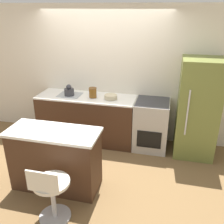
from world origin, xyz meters
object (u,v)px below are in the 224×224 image
stool_chair (51,193)px  kettle (69,91)px  mixing_bowl (111,97)px  refrigerator (197,109)px  oven_range (151,125)px

stool_chair → kettle: size_ratio=3.89×
stool_chair → mixing_bowl: (0.25, 2.07, 0.57)m
refrigerator → stool_chair: (-1.81, -2.10, -0.47)m
refrigerator → stool_chair: size_ratio=2.09×
oven_range → stool_chair: (-1.03, -2.11, -0.06)m
stool_chair → kettle: 2.24m
refrigerator → mixing_bowl: (-1.57, -0.02, 0.10)m
kettle → refrigerator: bearing=0.6°
refrigerator → kettle: bearing=-179.4°
refrigerator → mixing_bowl: bearing=-179.2°
refrigerator → oven_range: bearing=178.8°
kettle → stool_chair: bearing=-74.3°
stool_chair → mixing_bowl: 2.16m
stool_chair → mixing_bowl: bearing=83.2°
refrigerator → kettle: 2.40m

